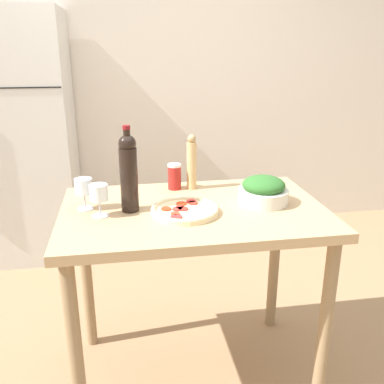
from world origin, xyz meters
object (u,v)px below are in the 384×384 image
Objects in this scene: wine_glass_near at (99,194)px; salad_bowl at (263,191)px; wine_bottle at (129,171)px; pepper_mill at (192,163)px; refrigerator at (22,139)px; wine_glass_far at (84,188)px; salt_canister at (174,176)px; homemade_pizza at (185,210)px.

wine_glass_near reaches higher than salad_bowl.
pepper_mill is (0.31, 0.25, -0.04)m from wine_bottle.
wine_glass_near is at bearing -145.78° from pepper_mill.
salad_bowl is (1.33, -1.53, 0.04)m from refrigerator.
pepper_mill is (1.05, -1.27, 0.11)m from refrigerator.
wine_glass_far reaches higher than salt_canister.
salt_canister is at bearing 49.11° from wine_bottle.
salt_canister is (-0.37, 0.26, 0.01)m from salad_bowl.
wine_glass_far is at bearing 165.55° from wine_bottle.
wine_glass_far is (0.55, -1.47, 0.08)m from refrigerator.
wine_glass_far is at bearing 125.62° from wine_glass_near.
homemade_pizza is at bearing -89.89° from salt_canister.
salad_bowl is 1.78× the size of salt_canister.
pepper_mill is (0.43, 0.29, 0.03)m from wine_glass_near.
pepper_mill is (0.50, 0.20, 0.03)m from wine_glass_far.
refrigerator is 13.08× the size of wine_glass_far.
pepper_mill is at bearing 34.22° from wine_glass_near.
pepper_mill is at bearing -50.46° from refrigerator.
refrigerator is at bearing 111.59° from wine_glass_near.
wine_bottle reaches higher than salad_bowl.
pepper_mill reaches higher than wine_glass_far.
wine_bottle reaches higher than salt_canister.
wine_glass_far is at bearing -69.43° from refrigerator.
refrigerator is 4.90× the size of wine_bottle.
wine_glass_far is (-0.07, 0.09, -0.00)m from wine_glass_near.
wine_bottle reaches higher than homemade_pizza.
wine_glass_far is at bearing -153.34° from salt_canister.
salt_canister is at bearing 40.95° from wine_glass_near.
pepper_mill is 2.14× the size of salt_canister.
wine_bottle is (0.75, -1.52, 0.16)m from refrigerator.
pepper_mill is at bearing -5.58° from salt_canister.
refrigerator is 1.66m from pepper_mill.
wine_glass_far is 0.47m from salt_canister.
salad_bowl is at bearing -3.85° from wine_glass_far.
refrigerator reaches higher than salt_canister.
wine_glass_near is 0.46m from salt_canister.
wine_bottle is at bearing 179.69° from salad_bowl.
pepper_mill is 1.20× the size of salad_bowl.
homemade_pizza is (0.35, -0.02, -0.08)m from wine_glass_near.
pepper_mill is 0.39m from salad_bowl.
wine_glass_near is 0.36m from homemade_pizza.
salt_canister reaches higher than salad_bowl.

